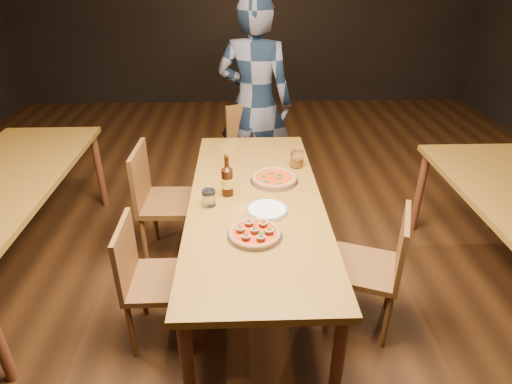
{
  "coord_description": "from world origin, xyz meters",
  "views": [
    {
      "loc": [
        -0.08,
        -2.26,
        2.03
      ],
      "look_at": [
        0.0,
        -0.05,
        0.82
      ],
      "focal_mm": 30.0,
      "sensor_mm": 36.0,
      "label": 1
    }
  ],
  "objects_px": {
    "chair_end": "(260,159)",
    "water_glass": "(209,198)",
    "table_main": "(256,208)",
    "pizza_margherita": "(274,179)",
    "pizza_meatball": "(255,233)",
    "diner": "(255,104)",
    "amber_glass": "(297,159)",
    "chair_main_e": "(365,267)",
    "chair_main_sw": "(171,201)",
    "plate_stack": "(267,210)",
    "beer_bottle": "(227,181)",
    "chair_main_nw": "(161,280)"
  },
  "relations": [
    {
      "from": "beer_bottle",
      "to": "diner",
      "type": "bearing_deg",
      "value": 81.14
    },
    {
      "from": "chair_main_nw",
      "to": "chair_main_sw",
      "type": "height_order",
      "value": "chair_main_sw"
    },
    {
      "from": "chair_main_sw",
      "to": "beer_bottle",
      "type": "height_order",
      "value": "beer_bottle"
    },
    {
      "from": "pizza_meatball",
      "to": "plate_stack",
      "type": "xyz_separation_m",
      "value": [
        0.08,
        0.24,
        -0.01
      ]
    },
    {
      "from": "pizza_margherita",
      "to": "plate_stack",
      "type": "distance_m",
      "value": 0.39
    },
    {
      "from": "chair_main_e",
      "to": "water_glass",
      "type": "xyz_separation_m",
      "value": [
        -0.92,
        0.2,
        0.38
      ]
    },
    {
      "from": "beer_bottle",
      "to": "water_glass",
      "type": "distance_m",
      "value": 0.17
    },
    {
      "from": "amber_glass",
      "to": "table_main",
      "type": "bearing_deg",
      "value": -124.15
    },
    {
      "from": "pizza_margherita",
      "to": "chair_main_sw",
      "type": "bearing_deg",
      "value": 160.13
    },
    {
      "from": "chair_main_sw",
      "to": "table_main",
      "type": "bearing_deg",
      "value": -126.96
    },
    {
      "from": "pizza_margherita",
      "to": "beer_bottle",
      "type": "xyz_separation_m",
      "value": [
        -0.3,
        -0.17,
        0.07
      ]
    },
    {
      "from": "chair_end",
      "to": "plate_stack",
      "type": "xyz_separation_m",
      "value": [
        -0.02,
        -1.33,
        0.28
      ]
    },
    {
      "from": "table_main",
      "to": "chair_main_sw",
      "type": "xyz_separation_m",
      "value": [
        -0.61,
        0.48,
        -0.22
      ]
    },
    {
      "from": "chair_main_nw",
      "to": "chair_end",
      "type": "xyz_separation_m",
      "value": [
        0.63,
        1.51,
        0.07
      ]
    },
    {
      "from": "chair_end",
      "to": "diner",
      "type": "height_order",
      "value": "diner"
    },
    {
      "from": "water_glass",
      "to": "amber_glass",
      "type": "xyz_separation_m",
      "value": [
        0.58,
        0.51,
        0.01
      ]
    },
    {
      "from": "pizza_margherita",
      "to": "water_glass",
      "type": "relative_size",
      "value": 3.18
    },
    {
      "from": "pizza_margherita",
      "to": "chair_end",
      "type": "bearing_deg",
      "value": 93.04
    },
    {
      "from": "beer_bottle",
      "to": "water_glass",
      "type": "xyz_separation_m",
      "value": [
        -0.11,
        -0.12,
        -0.04
      ]
    },
    {
      "from": "chair_main_sw",
      "to": "pizza_margherita",
      "type": "xyz_separation_m",
      "value": [
        0.74,
        -0.27,
        0.31
      ]
    },
    {
      "from": "beer_bottle",
      "to": "amber_glass",
      "type": "xyz_separation_m",
      "value": [
        0.47,
        0.39,
        -0.03
      ]
    },
    {
      "from": "chair_end",
      "to": "pizza_margherita",
      "type": "relative_size",
      "value": 3.08
    },
    {
      "from": "diner",
      "to": "chair_end",
      "type": "bearing_deg",
      "value": 114.51
    },
    {
      "from": "chair_main_sw",
      "to": "pizza_meatball",
      "type": "bearing_deg",
      "value": -144.96
    },
    {
      "from": "chair_main_e",
      "to": "beer_bottle",
      "type": "distance_m",
      "value": 0.97
    },
    {
      "from": "chair_main_sw",
      "to": "water_glass",
      "type": "relative_size",
      "value": 9.32
    },
    {
      "from": "beer_bottle",
      "to": "amber_glass",
      "type": "height_order",
      "value": "beer_bottle"
    },
    {
      "from": "pizza_margherita",
      "to": "beer_bottle",
      "type": "distance_m",
      "value": 0.35
    },
    {
      "from": "chair_end",
      "to": "diner",
      "type": "xyz_separation_m",
      "value": [
        -0.04,
        0.24,
        0.43
      ]
    },
    {
      "from": "table_main",
      "to": "chair_main_nw",
      "type": "xyz_separation_m",
      "value": [
        -0.55,
        -0.34,
        -0.27
      ]
    },
    {
      "from": "chair_main_e",
      "to": "pizza_margherita",
      "type": "xyz_separation_m",
      "value": [
        -0.51,
        0.49,
        0.35
      ]
    },
    {
      "from": "water_glass",
      "to": "amber_glass",
      "type": "relative_size",
      "value": 0.86
    },
    {
      "from": "chair_main_sw",
      "to": "plate_stack",
      "type": "distance_m",
      "value": 0.98
    },
    {
      "from": "chair_main_nw",
      "to": "chair_end",
      "type": "distance_m",
      "value": 1.64
    },
    {
      "from": "pizza_meatball",
      "to": "amber_glass",
      "type": "distance_m",
      "value": 0.91
    },
    {
      "from": "plate_stack",
      "to": "diner",
      "type": "relative_size",
      "value": 0.13
    },
    {
      "from": "pizza_meatball",
      "to": "diner",
      "type": "relative_size",
      "value": 0.16
    },
    {
      "from": "diner",
      "to": "plate_stack",
      "type": "bearing_deg",
      "value": 106.6
    },
    {
      "from": "chair_end",
      "to": "pizza_meatball",
      "type": "xyz_separation_m",
      "value": [
        -0.1,
        -1.58,
        0.29
      ]
    },
    {
      "from": "pizza_margherita",
      "to": "plate_stack",
      "type": "relative_size",
      "value": 1.35
    },
    {
      "from": "chair_end",
      "to": "amber_glass",
      "type": "relative_size",
      "value": 8.42
    },
    {
      "from": "plate_stack",
      "to": "water_glass",
      "type": "relative_size",
      "value": 2.36
    },
    {
      "from": "chair_main_e",
      "to": "beer_bottle",
      "type": "height_order",
      "value": "beer_bottle"
    },
    {
      "from": "chair_main_nw",
      "to": "diner",
      "type": "height_order",
      "value": "diner"
    },
    {
      "from": "table_main",
      "to": "chair_main_sw",
      "type": "height_order",
      "value": "chair_main_sw"
    },
    {
      "from": "pizza_meatball",
      "to": "pizza_margherita",
      "type": "xyz_separation_m",
      "value": [
        0.15,
        0.62,
        -0.0
      ]
    },
    {
      "from": "pizza_margherita",
      "to": "diner",
      "type": "relative_size",
      "value": 0.17
    },
    {
      "from": "chair_end",
      "to": "water_glass",
      "type": "relative_size",
      "value": 9.79
    },
    {
      "from": "chair_main_nw",
      "to": "pizza_margherita",
      "type": "distance_m",
      "value": 0.95
    },
    {
      "from": "table_main",
      "to": "pizza_margherita",
      "type": "height_order",
      "value": "pizza_margherita"
    }
  ]
}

